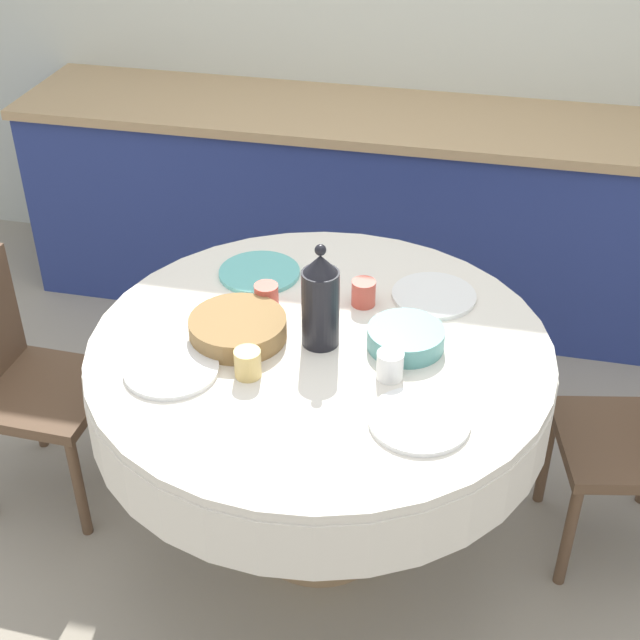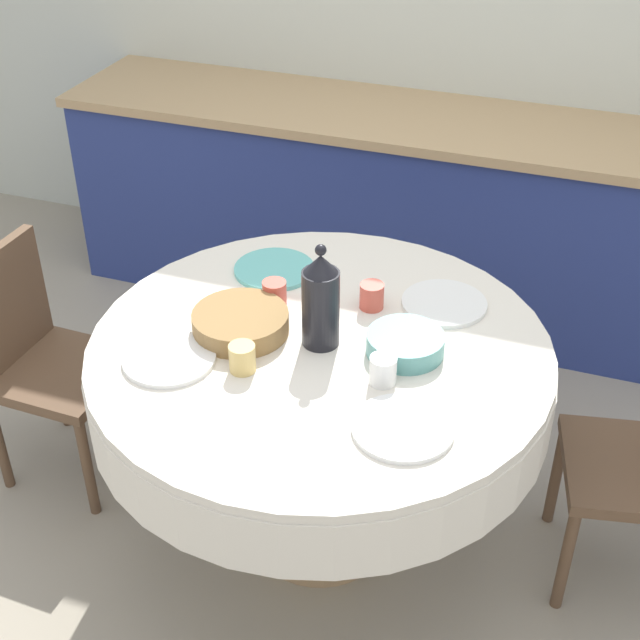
% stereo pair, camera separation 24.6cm
% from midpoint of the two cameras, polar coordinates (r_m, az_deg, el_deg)
% --- Properties ---
extents(ground_plane, '(12.00, 12.00, 0.00)m').
position_cam_midpoint_polar(ground_plane, '(3.03, -2.39, -13.65)').
color(ground_plane, '#9E937F').
extents(kitchen_counter, '(3.24, 0.64, 0.89)m').
position_cam_midpoint_polar(kitchen_counter, '(3.93, 2.96, 6.91)').
color(kitchen_counter, navy).
rests_on(kitchen_counter, ground_plane).
extents(dining_table, '(1.33, 1.33, 0.78)m').
position_cam_midpoint_polar(dining_table, '(2.59, -2.73, -3.85)').
color(dining_table, tan).
rests_on(dining_table, ground_plane).
extents(chair_right, '(0.41, 0.41, 0.85)m').
position_cam_midpoint_polar(chair_right, '(3.09, -20.80, -3.40)').
color(chair_right, brown).
rests_on(chair_right, ground_plane).
extents(plate_near_left, '(0.26, 0.26, 0.01)m').
position_cam_midpoint_polar(plate_near_left, '(2.45, -12.34, -3.23)').
color(plate_near_left, white).
rests_on(plate_near_left, dining_table).
extents(cup_near_left, '(0.07, 0.07, 0.08)m').
position_cam_midpoint_polar(cup_near_left, '(2.39, -7.61, -2.87)').
color(cup_near_left, '#DBB766').
rests_on(cup_near_left, dining_table).
extents(plate_near_right, '(0.26, 0.26, 0.01)m').
position_cam_midpoint_polar(plate_near_right, '(2.24, 3.22, -6.57)').
color(plate_near_right, white).
rests_on(plate_near_right, dining_table).
extents(cup_near_right, '(0.07, 0.07, 0.08)m').
position_cam_midpoint_polar(cup_near_right, '(2.36, 1.53, -3.02)').
color(cup_near_right, white).
rests_on(cup_near_right, dining_table).
extents(plate_far_left, '(0.26, 0.26, 0.01)m').
position_cam_midpoint_polar(plate_far_left, '(2.83, -6.39, 2.96)').
color(plate_far_left, '#60BCB7').
rests_on(plate_far_left, dining_table).
extents(cup_far_left, '(0.07, 0.07, 0.08)m').
position_cam_midpoint_polar(cup_far_left, '(2.65, -6.11, 1.40)').
color(cup_far_left, '#CC4C3D').
rests_on(cup_far_left, dining_table).
extents(plate_far_right, '(0.26, 0.26, 0.01)m').
position_cam_midpoint_polar(plate_far_right, '(2.71, 4.74, 1.49)').
color(plate_far_right, white).
rests_on(plate_far_right, dining_table).
extents(cup_far_right, '(0.07, 0.07, 0.08)m').
position_cam_midpoint_polar(cup_far_right, '(2.65, 0.16, 1.66)').
color(cup_far_right, '#CC4C3D').
rests_on(cup_far_right, dining_table).
extents(coffee_carafe, '(0.11, 0.11, 0.32)m').
position_cam_midpoint_polar(coffee_carafe, '(2.44, -2.82, 1.12)').
color(coffee_carafe, black).
rests_on(coffee_carafe, dining_table).
extents(bread_basket, '(0.28, 0.28, 0.06)m').
position_cam_midpoint_polar(bread_basket, '(2.54, -8.06, -0.61)').
color(bread_basket, olive).
rests_on(bread_basket, dining_table).
extents(fruit_bowl, '(0.22, 0.22, 0.06)m').
position_cam_midpoint_polar(fruit_bowl, '(2.48, 2.69, -1.25)').
color(fruit_bowl, '#569993').
rests_on(fruit_bowl, dining_table).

